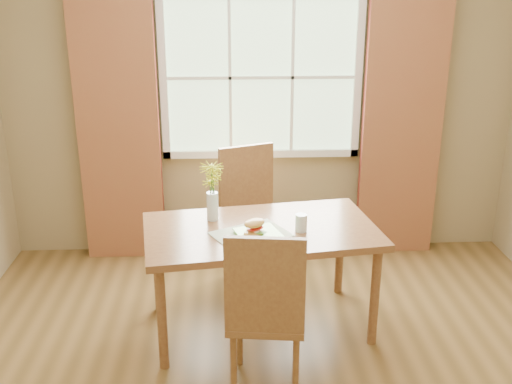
{
  "coord_description": "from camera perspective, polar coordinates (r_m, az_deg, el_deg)",
  "views": [
    {
      "loc": [
        -0.26,
        -2.94,
        2.26
      ],
      "look_at": [
        -0.1,
        0.57,
        0.99
      ],
      "focal_mm": 42.0,
      "sensor_mm": 36.0,
      "label": 1
    }
  ],
  "objects": [
    {
      "name": "chair_near",
      "position": [
        3.32,
        0.93,
        -10.93
      ],
      "size": [
        0.47,
        0.47,
        1.02
      ],
      "rotation": [
        0.0,
        0.0,
        -0.12
      ],
      "color": "brown",
      "rests_on": "room"
    },
    {
      "name": "placemat",
      "position": [
        3.78,
        -0.51,
        -4.06
      ],
      "size": [
        0.55,
        0.5,
        0.01
      ],
      "primitive_type": "cube",
      "rotation": [
        0.0,
        0.0,
        0.49
      ],
      "color": "#B6C1A4",
      "rests_on": "dining_table"
    },
    {
      "name": "water_glass",
      "position": [
        3.82,
        4.32,
        -2.98
      ],
      "size": [
        0.08,
        0.08,
        0.11
      ],
      "color": "silver",
      "rests_on": "dining_table"
    },
    {
      "name": "flower_vase",
      "position": [
        3.93,
        -4.21,
        0.7
      ],
      "size": [
        0.16,
        0.16,
        0.4
      ],
      "color": "silver",
      "rests_on": "dining_table"
    },
    {
      "name": "dining_table",
      "position": [
        3.91,
        0.46,
        -4.45
      ],
      "size": [
        1.6,
        1.05,
        0.73
      ],
      "rotation": [
        0.0,
        0.0,
        0.15
      ],
      "color": "brown",
      "rests_on": "room"
    },
    {
      "name": "window",
      "position": [
        4.88,
        0.5,
        10.86
      ],
      "size": [
        1.62,
        0.06,
        1.32
      ],
      "color": "#B2D8A3",
      "rests_on": "room"
    },
    {
      "name": "plate",
      "position": [
        3.74,
        0.23,
        -4.13
      ],
      "size": [
        0.33,
        0.33,
        0.01
      ],
      "primitive_type": "cube",
      "rotation": [
        0.0,
        0.0,
        0.32
      ],
      "color": "#60CA32",
      "rests_on": "placemat"
    },
    {
      "name": "chair_far",
      "position": [
        4.59,
        -0.44,
        -1.64
      ],
      "size": [
        0.57,
        0.57,
        1.06
      ],
      "rotation": [
        0.0,
        0.0,
        0.38
      ],
      "color": "brown",
      "rests_on": "room"
    },
    {
      "name": "room",
      "position": [
        3.09,
        2.35,
        2.7
      ],
      "size": [
        4.24,
        3.84,
        2.74
      ],
      "color": "brown",
      "rests_on": "ground"
    },
    {
      "name": "curtain_right",
      "position": [
        5.07,
        13.72,
        6.01
      ],
      "size": [
        0.65,
        0.08,
        2.2
      ],
      "primitive_type": "cube",
      "color": "maroon",
      "rests_on": "room"
    },
    {
      "name": "croissant_sandwich",
      "position": [
        3.7,
        -0.17,
        -3.44
      ],
      "size": [
        0.18,
        0.17,
        0.11
      ],
      "rotation": [
        0.0,
        0.0,
        0.69
      ],
      "color": "gold",
      "rests_on": "plate"
    },
    {
      "name": "curtain_left",
      "position": [
        4.94,
        -12.96,
        5.75
      ],
      "size": [
        0.65,
        0.08,
        2.2
      ],
      "primitive_type": "cube",
      "color": "maroon",
      "rests_on": "room"
    }
  ]
}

